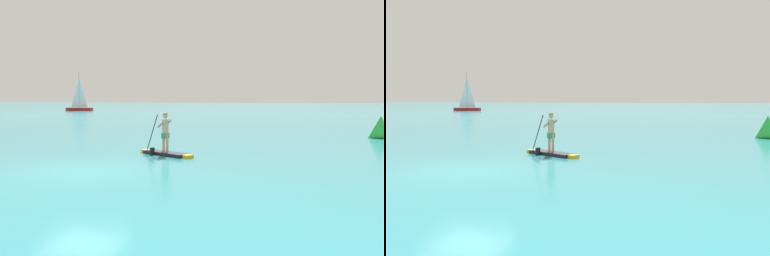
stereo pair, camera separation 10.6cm
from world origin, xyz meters
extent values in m
plane|color=teal|center=(0.00, 0.00, 0.00)|extent=(440.00, 440.00, 0.00)
cube|color=black|center=(1.34, 4.26, 0.07)|extent=(2.27, 1.63, 0.13)
cube|color=yellow|center=(0.24, 4.87, 0.07)|extent=(0.46, 0.52, 0.13)
cube|color=yellow|center=(2.45, 3.65, 0.07)|extent=(0.43, 0.47, 0.13)
cylinder|color=tan|center=(1.20, 4.34, 0.52)|extent=(0.11, 0.11, 0.76)
cylinder|color=tan|center=(1.39, 4.24, 0.52)|extent=(0.11, 0.11, 0.76)
cube|color=#338C4C|center=(1.29, 4.29, 0.81)|extent=(0.33, 0.32, 0.22)
cylinder|color=tan|center=(1.29, 4.29, 1.19)|extent=(0.26, 0.26, 0.57)
sphere|color=tan|center=(1.29, 4.29, 1.61)|extent=(0.21, 0.21, 0.21)
cylinder|color=orange|center=(1.29, 4.29, 1.70)|extent=(0.18, 0.18, 0.06)
cylinder|color=tan|center=(1.17, 4.18, 1.29)|extent=(0.50, 0.38, 0.37)
cylinder|color=tan|center=(1.32, 4.45, 1.29)|extent=(0.50, 0.38, 0.37)
cylinder|color=black|center=(0.79, 4.10, 0.91)|extent=(0.66, 0.39, 1.57)
cube|color=black|center=(0.79, 4.10, 0.15)|extent=(0.17, 0.21, 0.32)
pyramid|color=green|center=(10.89, 14.94, 0.66)|extent=(1.34, 1.34, 1.32)
torus|color=#167226|center=(10.89, 14.94, 0.06)|extent=(1.29, 1.29, 0.12)
cube|color=#A51E1E|center=(-35.82, 60.04, 0.29)|extent=(5.07, 2.01, 0.58)
cylinder|color=#B2B2B7|center=(-35.82, 60.04, 3.98)|extent=(0.12, 0.12, 6.79)
pyramid|color=white|center=(-35.82, 60.04, 3.40)|extent=(2.16, 0.65, 5.44)
camera|label=1|loc=(7.17, -12.22, 2.32)|focal=40.18mm
camera|label=2|loc=(7.28, -12.19, 2.32)|focal=40.18mm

